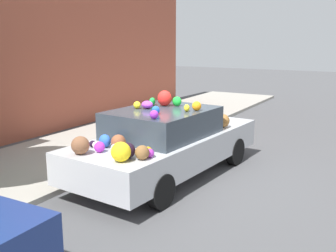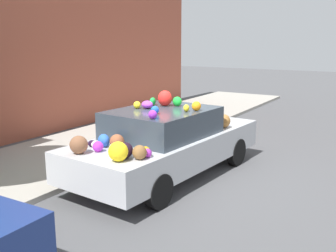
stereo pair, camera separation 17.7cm
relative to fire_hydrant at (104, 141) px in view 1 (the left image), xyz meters
name	(u,v)px [view 1 (the left image)]	position (x,y,z in m)	size (l,w,h in m)	color
ground_plane	(166,174)	(-0.18, -1.77, -0.45)	(60.00, 60.00, 0.00)	#4C4C4F
sidewalk_curb	(69,153)	(-0.18, 0.93, -0.40)	(24.00, 3.20, 0.10)	#9E998E
fire_hydrant	(104,141)	(0.00, 0.00, 0.00)	(0.20, 0.20, 0.70)	#B2B2B7
art_car	(166,141)	(-0.25, -1.81, 0.28)	(4.66, 2.13, 1.70)	#B7BABF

